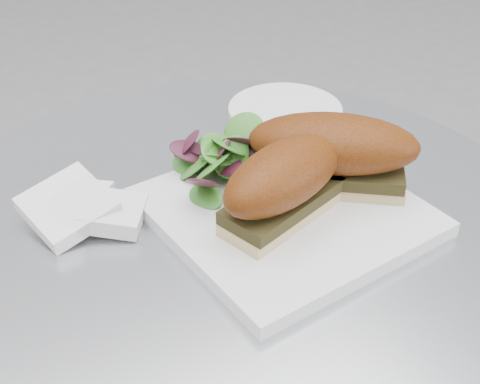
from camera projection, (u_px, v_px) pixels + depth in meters
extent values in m
cylinder|color=silver|center=(229.00, 237.00, 0.69)|extent=(0.70, 0.70, 0.02)
cube|color=white|center=(285.00, 212.00, 0.69)|extent=(0.27, 0.27, 0.02)
cube|color=#CEBF81|center=(283.00, 211.00, 0.67)|extent=(0.15, 0.10, 0.01)
cube|color=black|center=(283.00, 201.00, 0.66)|extent=(0.14, 0.10, 0.01)
ellipsoid|color=#612E09|center=(284.00, 174.00, 0.64)|extent=(0.17, 0.12, 0.06)
cube|color=#CEBF81|center=(330.00, 179.00, 0.72)|extent=(0.16, 0.14, 0.01)
cube|color=black|center=(331.00, 169.00, 0.71)|extent=(0.16, 0.14, 0.01)
ellipsoid|color=#612E09|center=(334.00, 143.00, 0.69)|extent=(0.19, 0.17, 0.06)
cylinder|color=white|center=(285.00, 112.00, 0.88)|extent=(0.15, 0.15, 0.01)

